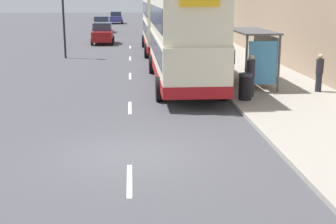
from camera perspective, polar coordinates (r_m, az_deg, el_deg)
ground_plane at (r=12.62m, az=-4.69°, el=-5.21°), size 220.00×220.00×0.00m
pavement at (r=50.99m, az=2.80°, el=9.39°), size 5.00×93.00×0.14m
lane_mark_0 at (r=10.92m, az=-4.71°, el=-8.31°), size 0.12×2.00×0.01m
lane_mark_1 at (r=17.81m, az=-4.67°, el=0.52°), size 0.12×2.00×0.01m
lane_mark_2 at (r=24.89m, az=-4.65°, el=4.38°), size 0.12×2.00×0.01m
lane_mark_3 at (r=32.03m, az=-4.63°, el=6.52°), size 0.12×2.00×0.01m
lane_mark_4 at (r=39.19m, az=-4.63°, el=7.89°), size 0.12×2.00×0.01m
bus_shelter at (r=21.73m, az=10.79°, el=7.76°), size 1.60×4.20×2.48m
double_decker_bus_near at (r=22.00m, az=1.77°, el=9.14°), size 2.85×10.88×4.30m
double_decker_bus_ahead at (r=35.43m, az=-0.75°, el=10.98°), size 2.85×10.67×4.30m
car_0 at (r=73.29m, az=-6.34°, el=11.35°), size 1.99×4.14×1.80m
car_1 at (r=51.42m, az=-1.08°, el=10.35°), size 1.96×4.06×1.80m
car_2 at (r=42.18m, az=-7.96°, el=9.45°), size 1.92×4.00×1.85m
car_3 at (r=55.39m, az=-8.09°, el=10.50°), size 1.99×4.40×1.85m
pedestrian_at_shelter at (r=19.28m, az=10.05°, el=4.45°), size 0.34×0.34×1.72m
pedestrian_1 at (r=22.73m, az=7.74°, el=5.95°), size 0.34×0.34×1.71m
pedestrian_2 at (r=20.99m, az=17.97°, el=4.60°), size 0.32×0.32×1.61m
litter_bin at (r=18.68m, az=9.41°, el=3.09°), size 0.55×0.55×1.05m
traffic_light_far_kerb at (r=32.62m, az=-12.71°, el=12.76°), size 0.30×0.32×5.44m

